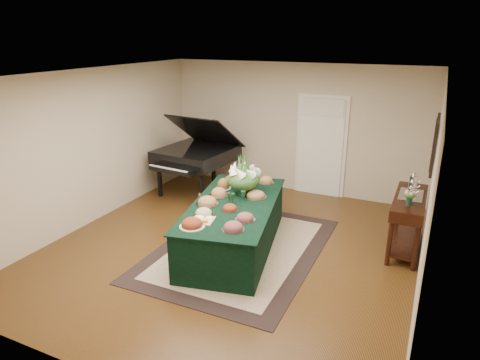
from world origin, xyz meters
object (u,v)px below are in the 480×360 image
at_px(grand_piano, 196,154).
at_px(floral_centerpiece, 244,176).
at_px(mahogany_sideboard, 409,209).
at_px(buffet_table, 234,225).

bearing_deg(grand_piano, floral_centerpiece, -40.16).
xyz_separation_m(floral_centerpiece, mahogany_sideboard, (2.49, 0.64, -0.38)).
xyz_separation_m(floral_centerpiece, grand_piano, (-1.78, 1.50, -0.24)).
bearing_deg(mahogany_sideboard, grand_piano, 168.63).
relative_size(floral_centerpiece, grand_piano, 0.30).
bearing_deg(grand_piano, buffet_table, -46.83).
bearing_deg(buffet_table, floral_centerpiece, 93.72).
height_order(buffet_table, mahogany_sideboard, mahogany_sideboard).
bearing_deg(buffet_table, mahogany_sideboard, 23.36).
height_order(buffet_table, floral_centerpiece, floral_centerpiece).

